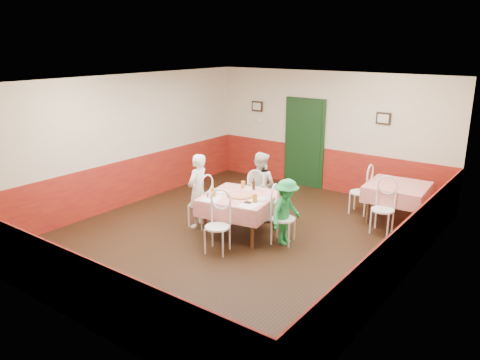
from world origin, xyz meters
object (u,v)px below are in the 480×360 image
Objects in this scene: main_table at (240,215)px; chair_second_a at (360,192)px; chair_far at (259,198)px; wallet at (248,202)px; diner_far at (260,186)px; beer_bottle at (254,185)px; glass_c at (243,185)px; chair_left at (200,204)px; diner_right at (286,212)px; chair_right at (283,219)px; chair_near at (217,227)px; diner_left at (198,191)px; pizza at (240,195)px; chair_second_b at (383,210)px; glass_a at (214,193)px; glass_b at (255,198)px; second_table at (396,203)px.

chair_second_a is (1.33, 2.38, 0.08)m from main_table.
main_table is 0.85m from chair_far.
wallet is 1.26m from diner_far.
chair_far is at bearing -47.52° from chair_second_a.
glass_c is at bearing -172.85° from beer_bottle.
diner_right is at bearing 98.65° from chair_left.
chair_near is at bearing 131.40° from chair_right.
chair_second_a is 3.38m from diner_left.
glass_c is at bearing 127.18° from chair_left.
chair_second_b is at bearing 39.03° from pizza.
glass_a is at bearing -139.10° from pizza.
glass_c reaches higher than pizza.
chair_left is at bearing 56.28° from diner_far.
diner_right is (0.05, 0.01, 0.14)m from chair_right.
diner_right is (1.72, 0.30, 0.14)m from chair_left.
chair_second_a is 2.72m from glass_b.
chair_near reaches higher than wallet.
chair_far is at bearing 41.40° from chair_right.
chair_left is (-2.91, -2.53, 0.08)m from second_table.
beer_bottle is at bearing -37.03° from chair_second_a.
pizza is 0.44m from glass_b.
main_table is 0.63m from beer_bottle.
chair_right reaches higher than wallet.
chair_near is (0.15, -0.84, 0.08)m from main_table.
chair_second_b is 2.57m from wallet.
chair_near is 0.70m from wallet.
beer_bottle is 0.18× the size of diner_right.
main_table is 8.30× the size of glass_b.
chair_far is 2.14m from chair_second_a.
chair_right is (0.84, 0.15, 0.08)m from main_table.
chair_left is at bearing 93.29° from diner_left.
glass_a reaches higher than chair_second_a.
second_table is 0.75m from chair_second_a.
chair_left is 1.00× the size of chair_second_a.
wallet is (0.33, -0.65, -0.09)m from beer_bottle.
chair_near is at bearing 88.68° from chair_far.
chair_left and chair_near have the same top height.
diner_right is at bearing 135.31° from chair_far.
chair_second_b is 4.34× the size of beer_bottle.
second_table is 3.86m from chair_left.
beer_bottle is at bearing -135.86° from second_table.
glass_b reaches higher than chair_second_a.
chair_far is (-0.15, 0.84, 0.08)m from main_table.
main_table is 3.16m from second_table.
second_table is 5.41× the size of beer_bottle.
chair_near is 1.00× the size of chair_second_a.
main_table is 8.45× the size of glass_c.
glass_c is (0.64, 0.51, 0.38)m from chair_left.
second_table is at bearing -42.60° from chair_right.
glass_a is 1.37× the size of wallet.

